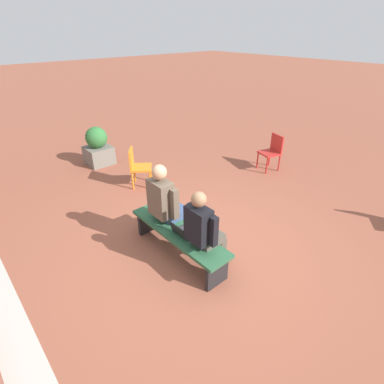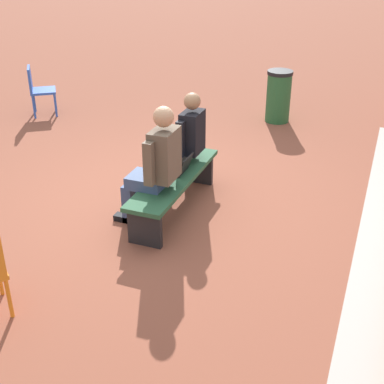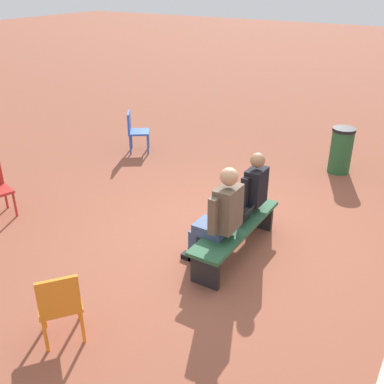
{
  "view_description": "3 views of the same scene",
  "coord_description": "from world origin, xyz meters",
  "px_view_note": "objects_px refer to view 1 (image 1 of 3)",
  "views": [
    {
      "loc": [
        -2.57,
        2.48,
        3.06
      ],
      "look_at": [
        0.28,
        -0.02,
        0.94
      ],
      "focal_mm": 28.0,
      "sensor_mm": 36.0,
      "label": 1
    },
    {
      "loc": [
        5.28,
        2.48,
        3.08
      ],
      "look_at": [
        0.73,
        0.72,
        0.57
      ],
      "focal_mm": 50.0,
      "sensor_mm": 36.0,
      "label": 2
    },
    {
      "loc": [
        4.82,
        2.48,
        3.41
      ],
      "look_at": [
        0.72,
        -0.07,
        1.04
      ],
      "focal_mm": 42.0,
      "sensor_mm": 36.0,
      "label": 3
    }
  ],
  "objects_px": {
    "person_student": "(204,229)",
    "laptop": "(183,231)",
    "bench": "(178,236)",
    "plastic_chair_near_bench_right": "(137,165)",
    "planter": "(98,147)",
    "person_adult": "(167,203)",
    "plastic_chair_far_right": "(272,150)"
  },
  "relations": [
    {
      "from": "person_student",
      "to": "laptop",
      "type": "bearing_deg",
      "value": 12.01
    },
    {
      "from": "plastic_chair_near_bench_right",
      "to": "planter",
      "type": "relative_size",
      "value": 0.89
    },
    {
      "from": "bench",
      "to": "person_student",
      "type": "xyz_separation_m",
      "value": [
        -0.47,
        -0.06,
        0.34
      ]
    },
    {
      "from": "bench",
      "to": "plastic_chair_near_bench_right",
      "type": "bearing_deg",
      "value": -18.34
    },
    {
      "from": "person_student",
      "to": "person_adult",
      "type": "height_order",
      "value": "person_adult"
    },
    {
      "from": "person_adult",
      "to": "plastic_chair_near_bench_right",
      "type": "height_order",
      "value": "person_adult"
    },
    {
      "from": "person_student",
      "to": "plastic_chair_near_bench_right",
      "type": "height_order",
      "value": "person_student"
    },
    {
      "from": "laptop",
      "to": "plastic_chair_far_right",
      "type": "xyz_separation_m",
      "value": [
        1.08,
        -3.65,
        -0.02
      ]
    },
    {
      "from": "bench",
      "to": "plastic_chair_near_bench_right",
      "type": "distance_m",
      "value": 2.46
    },
    {
      "from": "bench",
      "to": "plastic_chair_near_bench_right",
      "type": "height_order",
      "value": "plastic_chair_near_bench_right"
    },
    {
      "from": "person_student",
      "to": "person_adult",
      "type": "distance_m",
      "value": 0.82
    },
    {
      "from": "person_student",
      "to": "planter",
      "type": "xyz_separation_m",
      "value": [
        4.47,
        -0.61,
        -0.26
      ]
    },
    {
      "from": "planter",
      "to": "person_student",
      "type": "bearing_deg",
      "value": 172.18
    },
    {
      "from": "bench",
      "to": "planter",
      "type": "bearing_deg",
      "value": -9.64
    },
    {
      "from": "bench",
      "to": "plastic_chair_near_bench_right",
      "type": "xyz_separation_m",
      "value": [
        2.33,
        -0.77,
        0.13
      ]
    },
    {
      "from": "person_student",
      "to": "plastic_chair_near_bench_right",
      "type": "relative_size",
      "value": 1.54
    },
    {
      "from": "bench",
      "to": "person_adult",
      "type": "distance_m",
      "value": 0.52
    },
    {
      "from": "bench",
      "to": "planter",
      "type": "height_order",
      "value": "planter"
    },
    {
      "from": "person_adult",
      "to": "laptop",
      "type": "height_order",
      "value": "person_adult"
    },
    {
      "from": "plastic_chair_far_right",
      "to": "plastic_chair_near_bench_right",
      "type": "bearing_deg",
      "value": 64.57
    },
    {
      "from": "plastic_chair_far_right",
      "to": "person_student",
      "type": "bearing_deg",
      "value": 111.92
    },
    {
      "from": "person_student",
      "to": "plastic_chair_far_right",
      "type": "bearing_deg",
      "value": -68.08
    },
    {
      "from": "laptop",
      "to": "plastic_chair_far_right",
      "type": "bearing_deg",
      "value": -73.55
    },
    {
      "from": "person_student",
      "to": "planter",
      "type": "bearing_deg",
      "value": -7.82
    },
    {
      "from": "plastic_chair_near_bench_right",
      "to": "plastic_chair_far_right",
      "type": "bearing_deg",
      "value": -115.43
    },
    {
      "from": "plastic_chair_far_right",
      "to": "planter",
      "type": "distance_m",
      "value": 4.24
    },
    {
      "from": "plastic_chair_far_right",
      "to": "bench",
      "type": "bearing_deg",
      "value": 104.86
    },
    {
      "from": "person_student",
      "to": "person_adult",
      "type": "xyz_separation_m",
      "value": [
        0.82,
        -0.01,
        0.04
      ]
    },
    {
      "from": "bench",
      "to": "person_student",
      "type": "height_order",
      "value": "person_student"
    },
    {
      "from": "bench",
      "to": "laptop",
      "type": "height_order",
      "value": "laptop"
    },
    {
      "from": "planter",
      "to": "laptop",
      "type": "bearing_deg",
      "value": 170.46
    },
    {
      "from": "planter",
      "to": "plastic_chair_near_bench_right",
      "type": "bearing_deg",
      "value": -176.76
    }
  ]
}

